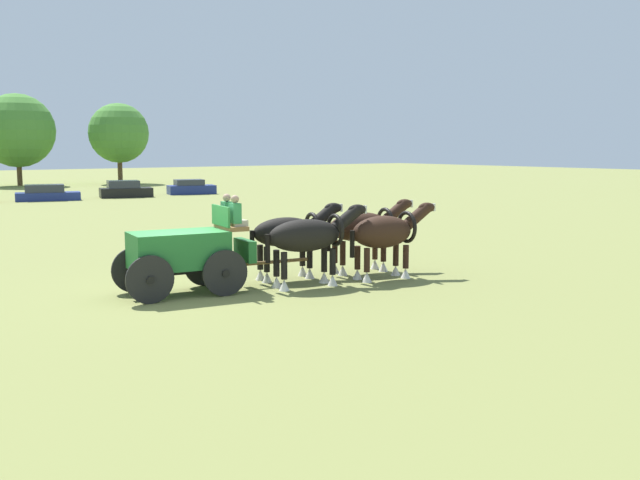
# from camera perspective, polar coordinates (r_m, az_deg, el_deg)

# --- Properties ---
(ground_plane) EXTENTS (220.00, 220.00, 0.00)m
(ground_plane) POSITION_cam_1_polar(r_m,az_deg,el_deg) (19.73, -11.11, -4.26)
(ground_plane) COLOR olive
(show_wagon) EXTENTS (5.56, 2.16, 2.65)m
(show_wagon) POSITION_cam_1_polar(r_m,az_deg,el_deg) (19.58, -10.70, -0.84)
(show_wagon) COLOR #236B2D
(show_wagon) RESTS_ON ground
(draft_horse_rear_near) EXTENTS (3.06, 1.17, 2.24)m
(draft_horse_rear_near) POSITION_cam_1_polar(r_m,az_deg,el_deg) (21.41, -2.45, 0.50)
(draft_horse_rear_near) COLOR black
(draft_horse_rear_near) RESTS_ON ground
(draft_horse_rear_off) EXTENTS (3.22, 1.24, 2.28)m
(draft_horse_rear_off) POSITION_cam_1_polar(r_m,az_deg,el_deg) (20.24, -0.88, 0.22)
(draft_horse_rear_off) COLOR black
(draft_horse_rear_off) RESTS_ON ground
(draft_horse_lead_near) EXTENTS (3.17, 1.22, 2.26)m
(draft_horse_lead_near) POSITION_cam_1_polar(r_m,az_deg,el_deg) (22.64, 3.47, 0.94)
(draft_horse_lead_near) COLOR #331E14
(draft_horse_lead_near) RESTS_ON ground
(draft_horse_lead_off) EXTENTS (3.02, 1.25, 2.24)m
(draft_horse_lead_off) POSITION_cam_1_polar(r_m,az_deg,el_deg) (21.55, 5.26, 0.53)
(draft_horse_lead_off) COLOR #331E14
(draft_horse_lead_off) RESTS_ON ground
(parked_vehicle_d) EXTENTS (4.77, 2.76, 1.19)m
(parked_vehicle_d) POSITION_cam_1_polar(r_m,az_deg,el_deg) (56.46, -20.94, 3.47)
(parked_vehicle_d) COLOR navy
(parked_vehicle_d) RESTS_ON ground
(parked_vehicle_e) EXTENTS (4.30, 2.83, 1.31)m
(parked_vehicle_e) POSITION_cam_1_polar(r_m,az_deg,el_deg) (58.30, -15.26, 3.86)
(parked_vehicle_e) COLOR black
(parked_vehicle_e) RESTS_ON ground
(parked_vehicle_f) EXTENTS (4.18, 2.71, 1.22)m
(parked_vehicle_f) POSITION_cam_1_polar(r_m,az_deg,el_deg) (60.96, -10.25, 4.12)
(parked_vehicle_f) COLOR navy
(parked_vehicle_f) RESTS_ON ground
(tree_e) EXTENTS (7.39, 7.39, 9.24)m
(tree_e) POSITION_cam_1_polar(r_m,az_deg,el_deg) (78.71, -22.98, 8.03)
(tree_e) COLOR brown
(tree_e) RESTS_ON ground
(tree_f) EXTENTS (6.31, 6.31, 8.53)m
(tree_f) POSITION_cam_1_polar(r_m,az_deg,el_deg) (79.79, -15.74, 8.20)
(tree_f) COLOR brown
(tree_f) RESTS_ON ground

